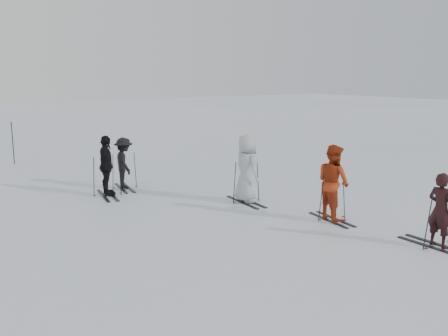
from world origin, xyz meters
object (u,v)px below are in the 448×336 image
object	(u,v)px
skier_red	(333,183)
skier_uphill_far	(124,164)
skier_grey	(247,169)
piste_marker	(13,143)
skier_uphill_left	(107,166)
skier_near_dark	(440,211)

from	to	relation	value
skier_red	skier_uphill_far	xyz separation A→B (m)	(-3.07, 6.38, -0.14)
skier_grey	piste_marker	xyz separation A→B (m)	(-4.38, 10.58, -0.10)
skier_uphill_left	skier_grey	bearing A→B (deg)	-124.48
skier_grey	piste_marker	size ratio (longest dim) A/B	1.12
skier_uphill_far	piste_marker	size ratio (longest dim) A/B	0.94
skier_near_dark	piste_marker	world-z (taller)	piste_marker
skier_red	skier_uphill_far	size ratio (longest dim) A/B	1.17
skier_red	skier_uphill_far	bearing A→B (deg)	33.83
skier_red	skier_grey	distance (m)	2.80
skier_near_dark	skier_uphill_left	size ratio (longest dim) A/B	0.88
skier_near_dark	skier_grey	distance (m)	5.58
skier_uphill_left	skier_uphill_far	world-z (taller)	skier_uphill_left
skier_uphill_left	piste_marker	xyz separation A→B (m)	(-1.26, 7.58, -0.04)
skier_near_dark	skier_red	bearing A→B (deg)	8.73
skier_red	piste_marker	size ratio (longest dim) A/B	1.10
skier_uphill_far	skier_near_dark	bearing A→B (deg)	-150.01
skier_near_dark	piste_marker	size ratio (longest dim) A/B	0.92
skier_near_dark	skier_uphill_left	distance (m)	9.50
skier_red	skier_grey	xyz separation A→B (m)	(-0.78, 2.69, 0.02)
skier_red	piste_marker	distance (m)	14.24
skier_grey	skier_uphill_far	xyz separation A→B (m)	(-2.28, 3.69, -0.16)
skier_grey	piste_marker	world-z (taller)	skier_grey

